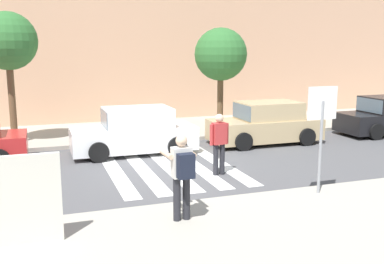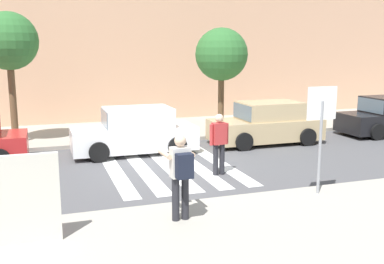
{
  "view_description": "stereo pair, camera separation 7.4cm",
  "coord_description": "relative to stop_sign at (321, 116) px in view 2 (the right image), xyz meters",
  "views": [
    {
      "loc": [
        -3.58,
        -12.31,
        3.52
      ],
      "look_at": [
        0.6,
        -0.2,
        1.1
      ],
      "focal_mm": 42.0,
      "sensor_mm": 36.0,
      "label": 1
    },
    {
      "loc": [
        -3.51,
        -12.34,
        3.52
      ],
      "look_at": [
        0.6,
        -0.2,
        1.1
      ],
      "focal_mm": 42.0,
      "sensor_mm": 36.0,
      "label": 2
    }
  ],
  "objects": [
    {
      "name": "crosswalk_stripe_1",
      "position": [
        -3.35,
        3.87,
        -1.96
      ],
      "size": [
        0.44,
        5.2,
        0.01
      ],
      "primitive_type": "cube",
      "color": "silver",
      "rests_on": "ground"
    },
    {
      "name": "street_tree_west",
      "position": [
        -7.0,
        8.31,
        1.73
      ],
      "size": [
        2.01,
        2.01,
        4.61
      ],
      "color": "brown",
      "rests_on": "sidewalk_far"
    },
    {
      "name": "building_facade_far",
      "position": [
        -2.55,
        14.07,
        1.83
      ],
      "size": [
        56.0,
        4.0,
        7.59
      ],
      "primitive_type": "cube",
      "color": "tan",
      "rests_on": "ground"
    },
    {
      "name": "crosswalk_stripe_4",
      "position": [
        -0.95,
        3.87,
        -1.96
      ],
      "size": [
        0.44,
        5.2,
        0.01
      ],
      "primitive_type": "cube",
      "color": "silver",
      "rests_on": "ground"
    },
    {
      "name": "stop_sign",
      "position": [
        0.0,
        0.0,
        0.0
      ],
      "size": [
        0.76,
        0.08,
        2.51
      ],
      "color": "gray",
      "rests_on": "sidewalk_near"
    },
    {
      "name": "street_tree_center",
      "position": [
        0.78,
        7.92,
        1.26
      ],
      "size": [
        2.08,
        2.08,
        4.15
      ],
      "color": "brown",
      "rests_on": "sidewalk_far"
    },
    {
      "name": "parked_car_tan",
      "position": [
        1.81,
        5.97,
        -1.24
      ],
      "size": [
        4.1,
        1.92,
        1.55
      ],
      "color": "tan",
      "rests_on": "ground"
    },
    {
      "name": "ground_plane",
      "position": [
        -2.55,
        3.67,
        -1.97
      ],
      "size": [
        120.0,
        120.0,
        0.0
      ],
      "primitive_type": "plane",
      "color": "#4C4C4F"
    },
    {
      "name": "crosswalk_stripe_0",
      "position": [
        -4.15,
        3.87,
        -1.96
      ],
      "size": [
        0.44,
        5.2,
        0.01
      ],
      "primitive_type": "cube",
      "color": "silver",
      "rests_on": "ground"
    },
    {
      "name": "pedestrian_crossing",
      "position": [
        -1.45,
        2.62,
        -0.99
      ],
      "size": [
        0.58,
        0.28,
        1.72
      ],
      "color": "#232328",
      "rests_on": "ground"
    },
    {
      "name": "parked_car_white",
      "position": [
        -3.13,
        5.97,
        -1.24
      ],
      "size": [
        4.1,
        1.92,
        1.55
      ],
      "color": "white",
      "rests_on": "ground"
    },
    {
      "name": "sidewalk_far",
      "position": [
        -2.55,
        9.67,
        -1.9
      ],
      "size": [
        60.0,
        4.8,
        0.14
      ],
      "primitive_type": "cube",
      "color": "#9E998C",
      "rests_on": "ground"
    },
    {
      "name": "photographer_with_backpack",
      "position": [
        -3.56,
        -0.6,
        -0.8
      ],
      "size": [
        0.61,
        0.86,
        1.72
      ],
      "color": "#232328",
      "rests_on": "sidewalk_near"
    },
    {
      "name": "advertising_board",
      "position": [
        -6.39,
        -0.75,
        -1.03
      ],
      "size": [
        1.1,
        0.11,
        1.6
      ],
      "color": "beige",
      "rests_on": "sidewalk_near"
    },
    {
      "name": "crosswalk_stripe_3",
      "position": [
        -1.75,
        3.87,
        -1.96
      ],
      "size": [
        0.44,
        5.2,
        0.01
      ],
      "primitive_type": "cube",
      "color": "silver",
      "rests_on": "ground"
    },
    {
      "name": "crosswalk_stripe_2",
      "position": [
        -2.55,
        3.87,
        -1.96
      ],
      "size": [
        0.44,
        5.2,
        0.01
      ],
      "primitive_type": "cube",
      "color": "silver",
      "rests_on": "ground"
    },
    {
      "name": "sidewalk_near",
      "position": [
        -2.55,
        -2.53,
        -1.9
      ],
      "size": [
        60.0,
        6.0,
        0.14
      ],
      "primitive_type": "cube",
      "color": "#9E998C",
      "rests_on": "ground"
    }
  ]
}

